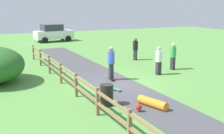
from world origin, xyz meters
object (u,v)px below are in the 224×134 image
at_px(skater_fallen, 151,103).
at_px(bystander_white, 159,59).
at_px(skateboard_loose, 115,89).
at_px(parked_car_white, 53,33).
at_px(skater_riding, 111,61).
at_px(trash_bin, 107,95).
at_px(bystander_black, 135,48).
at_px(bystander_green, 173,55).

height_order(skater_fallen, bystander_white, bystander_white).
relative_size(skateboard_loose, parked_car_white, 0.19).
xyz_separation_m(skater_riding, skater_fallen, (-0.39, -4.78, -0.88)).
bearing_deg(parked_car_white, bystander_white, -84.59).
relative_size(skateboard_loose, bystander_white, 0.48).
height_order(skateboard_loose, bystander_white, bystander_white).
distance_m(trash_bin, bystander_black, 10.42).
xyz_separation_m(trash_bin, skater_riding, (1.92, 3.69, 0.63)).
height_order(skateboard_loose, bystander_black, bystander_black).
height_order(bystander_white, bystander_black, bystander_white).
bearing_deg(bystander_green, bystander_black, 98.14).
relative_size(bystander_green, bystander_black, 1.04).
bearing_deg(skateboard_loose, skater_fallen, -83.96).
distance_m(skateboard_loose, bystander_white, 4.36).
relative_size(skater_riding, bystander_green, 1.09).
xyz_separation_m(skateboard_loose, bystander_black, (4.90, 6.63, 0.83)).
xyz_separation_m(skateboard_loose, bystander_white, (3.83, 1.90, 0.85)).
bearing_deg(parked_car_white, bystander_green, -79.13).
bearing_deg(skater_riding, skateboard_loose, -110.10).
bearing_deg(skater_fallen, trash_bin, 144.49).
height_order(skater_riding, bystander_white, skater_riding).
bearing_deg(bystander_white, skater_fallen, -126.44).
relative_size(trash_bin, skater_riding, 0.48).
height_order(trash_bin, bystander_black, bystander_black).
height_order(bystander_green, parked_car_white, parked_car_white).
distance_m(trash_bin, bystander_white, 6.28).
relative_size(bystander_white, parked_car_white, 0.39).
xyz_separation_m(bystander_white, bystander_black, (1.07, 4.73, -0.02)).
distance_m(skateboard_loose, parked_car_white, 20.39).
relative_size(trash_bin, bystander_white, 0.53).
relative_size(skater_riding, bystander_white, 1.11).
xyz_separation_m(trash_bin, parked_car_white, (3.32, 22.05, 0.51)).
distance_m(trash_bin, skater_riding, 4.21).
height_order(bystander_white, bystander_green, bystander_green).
relative_size(trash_bin, bystander_green, 0.52).
bearing_deg(skater_fallen, bystander_white, 53.56).
xyz_separation_m(skater_riding, bystander_black, (4.20, 4.73, -0.16)).
xyz_separation_m(skateboard_loose, bystander_green, (5.46, 2.71, 0.87)).
xyz_separation_m(trash_bin, skateboard_loose, (1.22, 1.78, -0.36)).
relative_size(skater_fallen, skateboard_loose, 1.79).
height_order(trash_bin, bystander_green, bystander_green).
bearing_deg(bystander_black, skater_riding, -131.65).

